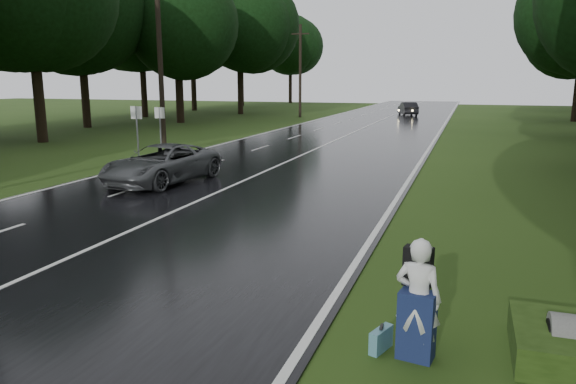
# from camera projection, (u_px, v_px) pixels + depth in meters

# --- Properties ---
(ground) EXTENTS (160.00, 160.00, 0.00)m
(ground) POSITION_uv_depth(u_px,v_px,m) (16.00, 283.00, 9.99)
(ground) COLOR #294313
(ground) RESTS_ON ground
(road) EXTENTS (12.00, 140.00, 0.04)m
(road) POSITION_uv_depth(u_px,v_px,m) (313.00, 151.00, 28.52)
(road) COLOR black
(road) RESTS_ON ground
(lane_center) EXTENTS (0.12, 140.00, 0.01)m
(lane_center) POSITION_uv_depth(u_px,v_px,m) (313.00, 150.00, 28.52)
(lane_center) COLOR silver
(lane_center) RESTS_ON road
(grey_car) EXTENTS (2.89, 5.20, 1.38)m
(grey_car) POSITION_uv_depth(u_px,v_px,m) (162.00, 164.00, 19.41)
(grey_car) COLOR #45484A
(grey_car) RESTS_ON road
(far_car) EXTENTS (2.63, 4.42, 1.38)m
(far_car) POSITION_uv_depth(u_px,v_px,m) (408.00, 109.00, 56.37)
(far_car) COLOR black
(far_car) RESTS_ON road
(hitchhiker) EXTENTS (0.68, 0.63, 1.70)m
(hitchhiker) POSITION_uv_depth(u_px,v_px,m) (418.00, 303.00, 7.17)
(hitchhiker) COLOR silver
(hitchhiker) RESTS_ON ground
(suitcase) EXTENTS (0.28, 0.48, 0.33)m
(suitcase) POSITION_uv_depth(u_px,v_px,m) (381.00, 340.00, 7.48)
(suitcase) COLOR teal
(suitcase) RESTS_ON ground
(utility_pole_mid) EXTENTS (1.80, 0.28, 9.96)m
(utility_pole_mid) POSITION_uv_depth(u_px,v_px,m) (164.00, 147.00, 30.32)
(utility_pole_mid) COLOR black
(utility_pole_mid) RESTS_ON ground
(utility_pole_far) EXTENTS (1.80, 0.28, 9.02)m
(utility_pole_far) POSITION_uv_depth(u_px,v_px,m) (300.00, 117.00, 54.12)
(utility_pole_far) COLOR black
(utility_pole_far) RESTS_ON ground
(road_sign_a) EXTENTS (0.60, 0.10, 2.49)m
(road_sign_a) POSITION_uv_depth(u_px,v_px,m) (139.00, 158.00, 25.82)
(road_sign_a) COLOR white
(road_sign_a) RESTS_ON ground
(road_sign_b) EXTENTS (0.56, 0.10, 2.34)m
(road_sign_b) POSITION_uv_depth(u_px,v_px,m) (162.00, 153.00, 27.70)
(road_sign_b) COLOR white
(road_sign_b) RESTS_ON ground
(tree_left_d) EXTENTS (10.04, 10.04, 15.68)m
(tree_left_d) POSITION_uv_depth(u_px,v_px,m) (43.00, 142.00, 32.54)
(tree_left_d) COLOR black
(tree_left_d) RESTS_ON ground
(tree_left_e) EXTENTS (9.21, 9.21, 14.39)m
(tree_left_e) POSITION_uv_depth(u_px,v_px,m) (181.00, 123.00, 47.27)
(tree_left_e) COLOR black
(tree_left_e) RESTS_ON ground
(tree_left_f) EXTENTS (10.68, 10.68, 16.69)m
(tree_left_f) POSITION_uv_depth(u_px,v_px,m) (241.00, 114.00, 59.08)
(tree_left_f) COLOR black
(tree_left_f) RESTS_ON ground
(tree_right_f) EXTENTS (9.03, 9.03, 14.11)m
(tree_right_f) POSITION_uv_depth(u_px,v_px,m) (574.00, 121.00, 48.58)
(tree_right_f) COLOR black
(tree_right_f) RESTS_ON ground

